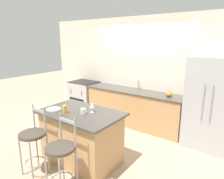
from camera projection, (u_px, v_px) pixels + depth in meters
ground_plane at (126, 129)px, 4.91m from camera, size 18.00×18.00×0.00m
wall_back at (141, 71)px, 5.11m from camera, size 6.00×0.07×2.70m
back_counter at (134, 108)px, 5.08m from camera, size 2.56×0.65×0.91m
sink_faucet at (138, 84)px, 5.09m from camera, size 0.02×0.13×0.22m
kitchen_island at (81, 136)px, 3.53m from camera, size 1.43×0.91×0.93m
refrigerator at (211, 103)px, 3.92m from camera, size 0.89×0.71×1.83m
oven_range at (84, 97)px, 6.01m from camera, size 0.78×0.67×0.93m
bar_stool_near at (33, 140)px, 3.13m from camera, size 0.41×0.41×1.12m
bar_stool_far at (61, 155)px, 2.73m from camera, size 0.41×0.41×1.12m
dinner_plate at (54, 109)px, 3.55m from camera, size 0.26×0.26×0.02m
wine_glass at (92, 105)px, 3.38m from camera, size 0.08×0.08×0.19m
coffee_mug at (83, 111)px, 3.33m from camera, size 0.12×0.09×0.09m
tumbler_cup at (65, 109)px, 3.36m from camera, size 0.07×0.07×0.13m
pumpkin_decoration at (169, 94)px, 4.41m from camera, size 0.14×0.14×0.13m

